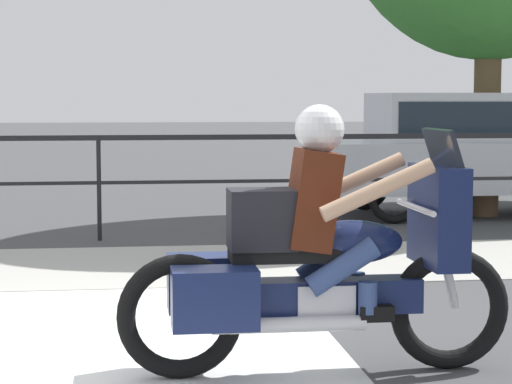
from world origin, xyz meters
The scene contains 6 objects.
ground_plane centered at (0.00, 0.00, 0.00)m, with size 120.00×120.00×0.00m, color #424244.
sidewalk_band centered at (0.00, 3.40, 0.01)m, with size 44.00×2.40×0.01m, color #A8A59E.
crosswalk_band centered at (-0.07, -0.20, 0.00)m, with size 3.52×6.00×0.01m, color silver.
fence_railing centered at (0.00, 5.20, 0.95)m, with size 36.00×0.05×1.21m.
motorcycle centered at (1.41, -0.56, 0.70)m, with size 2.35×0.76×1.59m.
parked_car centered at (4.96, 7.03, 0.96)m, with size 4.19×1.74×1.69m.
Camera 1 is at (0.29, -6.25, 1.63)m, focal length 70.00 mm.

